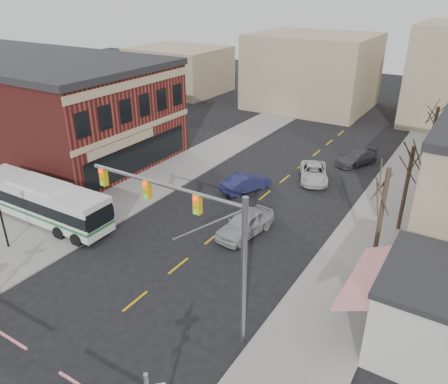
# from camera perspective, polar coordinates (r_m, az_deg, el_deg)

# --- Properties ---
(ground) EXTENTS (160.00, 160.00, 0.00)m
(ground) POSITION_cam_1_polar(r_m,az_deg,el_deg) (24.75, -14.75, -16.15)
(ground) COLOR black
(ground) RESTS_ON ground
(sidewalk_west) EXTENTS (5.00, 60.00, 0.12)m
(sidewalk_west) POSITION_cam_1_polar(r_m,az_deg,el_deg) (43.04, -4.78, 3.54)
(sidewalk_west) COLOR gray
(sidewalk_west) RESTS_ON ground
(sidewalk_east) EXTENTS (5.00, 60.00, 0.12)m
(sidewalk_east) POSITION_cam_1_polar(r_m,az_deg,el_deg) (36.07, 20.41, -2.64)
(sidewalk_east) COLOR gray
(sidewalk_east) RESTS_ON ground
(brick_building) EXTENTS (30.40, 15.40, 9.60)m
(brick_building) POSITION_cam_1_polar(r_m,az_deg,el_deg) (51.27, -24.06, 10.63)
(brick_building) COLOR maroon
(brick_building) RESTS_ON ground
(tree_east_a) EXTENTS (0.28, 0.28, 6.75)m
(tree_east_a) POSITION_cam_1_polar(r_m,az_deg,el_deg) (27.34, 19.70, -3.61)
(tree_east_a) COLOR #382B21
(tree_east_a) RESTS_ON sidewalk_east
(tree_east_b) EXTENTS (0.28, 0.28, 6.30)m
(tree_east_b) POSITION_cam_1_polar(r_m,az_deg,el_deg) (32.77, 22.64, 0.36)
(tree_east_b) COLOR #382B21
(tree_east_b) RESTS_ON sidewalk_east
(tree_east_c) EXTENTS (0.28, 0.28, 7.20)m
(tree_east_c) POSITION_cam_1_polar(r_m,az_deg,el_deg) (40.04, 25.23, 5.01)
(tree_east_c) COLOR #382B21
(tree_east_c) RESTS_ON sidewalk_east
(transit_bus) EXTENTS (11.80, 2.73, 3.03)m
(transit_bus) POSITION_cam_1_polar(r_m,az_deg,el_deg) (34.74, -22.60, -1.05)
(transit_bus) COLOR silver
(transit_bus) RESTS_ON ground
(traffic_signal_mast) EXTENTS (9.15, 0.30, 8.00)m
(traffic_signal_mast) POSITION_cam_1_polar(r_m,az_deg,el_deg) (20.72, -3.55, -4.73)
(traffic_signal_mast) COLOR gray
(traffic_signal_mast) RESTS_ON ground
(car_a) EXTENTS (2.69, 5.28, 1.72)m
(car_a) POSITION_cam_1_polar(r_m,az_deg,el_deg) (30.87, 2.79, -4.12)
(car_a) COLOR #9F9FA3
(car_a) RESTS_ON ground
(car_b) EXTENTS (3.18, 4.82, 1.50)m
(car_b) POSITION_cam_1_polar(r_m,az_deg,el_deg) (37.38, 2.88, 1.23)
(car_b) COLOR #1C1D46
(car_b) RESTS_ON ground
(car_c) EXTENTS (4.18, 5.61, 1.42)m
(car_c) POSITION_cam_1_polar(r_m,az_deg,el_deg) (40.24, 11.64, 2.47)
(car_c) COLOR silver
(car_c) RESTS_ON ground
(car_d) EXTENTS (3.71, 5.08, 1.37)m
(car_d) POSITION_cam_1_polar(r_m,az_deg,el_deg) (44.95, 16.94, 4.31)
(car_d) COLOR #434248
(car_d) RESTS_ON ground
(pedestrian_near) EXTENTS (0.50, 0.66, 1.62)m
(pedestrian_near) POSITION_cam_1_polar(r_m,az_deg,el_deg) (32.08, -19.41, -4.32)
(pedestrian_near) COLOR #5F514C
(pedestrian_near) RESTS_ON sidewalk_west
(pedestrian_far) EXTENTS (1.13, 1.18, 1.92)m
(pedestrian_far) POSITION_cam_1_polar(r_m,az_deg,el_deg) (35.04, -18.15, -1.25)
(pedestrian_far) COLOR #2B304B
(pedestrian_far) RESTS_ON sidewalk_west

